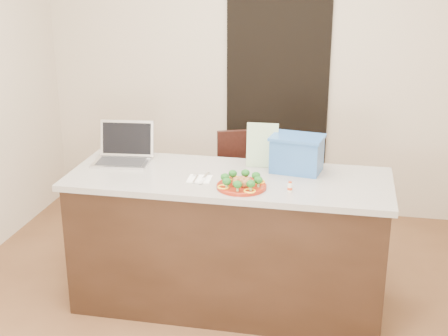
% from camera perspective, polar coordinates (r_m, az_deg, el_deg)
% --- Properties ---
extents(ground, '(4.00, 4.00, 0.00)m').
position_cam_1_polar(ground, '(4.17, -0.29, -13.90)').
color(ground, brown).
rests_on(ground, ground).
extents(room_shell, '(4.00, 4.00, 4.00)m').
position_cam_1_polar(room_shell, '(3.56, -0.34, 8.54)').
color(room_shell, white).
rests_on(room_shell, ground).
extents(doorway, '(0.90, 0.02, 2.00)m').
position_cam_1_polar(doorway, '(5.58, 4.84, 5.90)').
color(doorway, black).
rests_on(doorway, ground).
extents(island, '(2.06, 0.76, 0.92)m').
position_cam_1_polar(island, '(4.16, 0.40, -6.70)').
color(island, black).
rests_on(island, ground).
extents(plate, '(0.30, 0.30, 0.02)m').
position_cam_1_polar(plate, '(3.78, 1.61, -1.65)').
color(plate, maroon).
rests_on(plate, island).
extents(meatballs, '(0.12, 0.12, 0.05)m').
position_cam_1_polar(meatballs, '(3.78, 1.64, -1.22)').
color(meatballs, '#935A2A').
rests_on(meatballs, plate).
extents(broccoli, '(0.26, 0.26, 0.05)m').
position_cam_1_polar(broccoli, '(3.77, 1.62, -0.97)').
color(broccoli, '#134A15').
rests_on(broccoli, plate).
extents(pepper_rings, '(0.27, 0.27, 0.01)m').
position_cam_1_polar(pepper_rings, '(3.78, 1.61, -1.50)').
color(pepper_rings, yellow).
rests_on(pepper_rings, plate).
extents(napkin, '(0.15, 0.15, 0.01)m').
position_cam_1_polar(napkin, '(3.93, -2.25, -1.00)').
color(napkin, white).
rests_on(napkin, island).
extents(fork, '(0.03, 0.16, 0.00)m').
position_cam_1_polar(fork, '(3.94, -2.50, -0.84)').
color(fork, silver).
rests_on(fork, napkin).
extents(knife, '(0.03, 0.22, 0.01)m').
position_cam_1_polar(knife, '(3.90, -1.89, -1.03)').
color(knife, silver).
rests_on(knife, napkin).
extents(yogurt_bottle, '(0.03, 0.03, 0.06)m').
position_cam_1_polar(yogurt_bottle, '(3.74, 6.05, -1.78)').
color(yogurt_bottle, white).
rests_on(yogurt_bottle, island).
extents(laptop, '(0.39, 0.33, 0.26)m').
position_cam_1_polar(laptop, '(4.31, -9.11, 1.57)').
color(laptop, silver).
rests_on(laptop, island).
extents(leaflet, '(0.21, 0.05, 0.29)m').
position_cam_1_polar(leaflet, '(4.12, 3.51, 2.08)').
color(leaflet, silver).
rests_on(leaflet, island).
extents(blue_box, '(0.37, 0.29, 0.24)m').
position_cam_1_polar(blue_box, '(4.06, 6.68, 1.33)').
color(blue_box, '#2D5DA2').
rests_on(blue_box, island).
extents(chair, '(0.56, 0.57, 0.99)m').
position_cam_1_polar(chair, '(4.80, 1.71, -1.76)').
color(chair, black).
rests_on(chair, ground).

